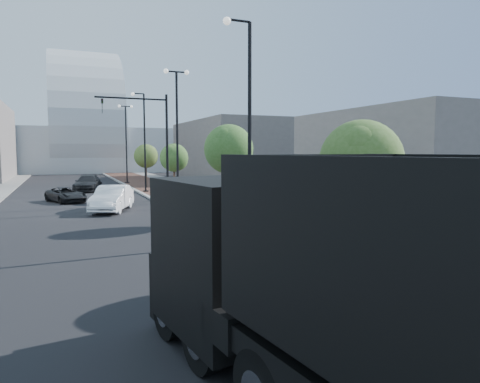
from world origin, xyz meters
name	(u,v)px	position (x,y,z in m)	size (l,w,h in m)	color
ground	(417,338)	(0.00, 0.00, 0.00)	(220.00, 220.00, 0.00)	black
sidewalk	(162,186)	(3.50, 40.00, 0.06)	(7.00, 140.00, 0.12)	#4C2D23
concrete_strip	(186,185)	(6.20, 40.00, 0.07)	(2.40, 140.00, 0.13)	slate
curb	(130,187)	(0.00, 40.00, 0.07)	(0.30, 140.00, 0.14)	gray
dump_truck	(369,322)	(-3.02, -2.12, 1.62)	(4.61, 14.15, 3.84)	black
white_sedan	(112,198)	(-3.69, 22.34, 0.83)	(1.76, 5.04, 1.66)	white
dark_car_mid	(66,195)	(-6.40, 28.75, 0.58)	(1.91, 4.14, 1.15)	black
dark_car_far	(88,183)	(-4.29, 37.96, 0.76)	(2.14, 5.26, 1.53)	black
pedestrian	(273,202)	(4.60, 15.61, 0.95)	(0.69, 0.45, 1.89)	black
streetlight_1	(247,140)	(0.49, 10.00, 4.34)	(1.44, 0.56, 9.21)	black
streetlight_2	(177,137)	(0.60, 22.00, 4.82)	(1.72, 0.56, 9.28)	black
streetlight_3	(144,146)	(0.49, 34.00, 4.34)	(1.44, 0.56, 9.21)	black
streetlight_4	(126,143)	(0.60, 46.00, 4.82)	(1.72, 0.56, 9.28)	black
traffic_mast	(155,136)	(-0.30, 25.00, 4.98)	(5.09, 0.20, 8.00)	black
tree_0	(362,162)	(1.65, 4.02, 3.57)	(2.53, 2.50, 4.83)	#382619
tree_1	(229,149)	(1.65, 15.02, 3.98)	(2.65, 2.64, 5.31)	#382619
tree_2	(174,158)	(1.65, 27.02, 3.35)	(2.30, 2.23, 4.48)	#382619
tree_3	(146,156)	(1.65, 39.02, 3.36)	(2.52, 2.49, 4.62)	#382619
convention_center	(85,140)	(-2.00, 85.00, 6.00)	(50.00, 30.00, 50.00)	#B0B7BB
commercial_block_ne	(234,150)	(16.00, 50.00, 4.00)	(12.00, 22.00, 8.00)	#5E5855
commercial_block_e	(400,156)	(18.00, 20.00, 3.50)	(10.00, 16.00, 7.00)	#69625E
utility_cover_0	(460,301)	(2.40, 1.00, 0.13)	(0.50, 0.50, 0.02)	black
utility_cover_1	(311,245)	(2.40, 8.00, 0.13)	(0.50, 0.50, 0.02)	black
utility_cover_2	(218,211)	(2.40, 19.00, 0.13)	(0.50, 0.50, 0.02)	black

